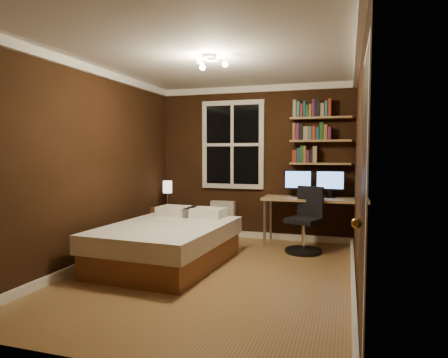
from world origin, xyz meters
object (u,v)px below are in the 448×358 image
(bed, at_px, (168,243))
(desk_lamp, at_px, (359,185))
(monitor_left, at_px, (298,183))
(nightstand, at_px, (168,222))
(monitor_right, at_px, (330,184))
(bedside_lamp, at_px, (167,194))
(desk, at_px, (315,202))
(office_chair, at_px, (305,228))
(radiator, at_px, (223,219))

(bed, height_order, desk_lamp, desk_lamp)
(monitor_left, bearing_deg, nightstand, -174.86)
(monitor_right, xyz_separation_m, desk_lamp, (0.41, -0.15, 0.01))
(bed, distance_m, bedside_lamp, 1.69)
(desk, distance_m, monitor_right, 0.35)
(desk, xyz_separation_m, monitor_left, (-0.26, 0.08, 0.27))
(bedside_lamp, relative_size, office_chair, 0.47)
(nightstand, relative_size, desk_lamp, 1.17)
(bed, distance_m, nightstand, 1.62)
(bedside_lamp, height_order, radiator, bedside_lamp)
(radiator, distance_m, monitor_right, 1.86)
(bed, bearing_deg, bedside_lamp, 118.87)
(nightstand, height_order, monitor_left, monitor_left)
(nightstand, bearing_deg, bed, -58.07)
(bed, relative_size, radiator, 3.25)
(nightstand, distance_m, monitor_left, 2.24)
(office_chair, bearing_deg, bed, -121.58)
(bedside_lamp, height_order, office_chair, bedside_lamp)
(monitor_left, height_order, desk_lamp, desk_lamp)
(desk_lamp, bearing_deg, monitor_right, 160.12)
(office_chair, bearing_deg, monitor_right, 80.62)
(desk, height_order, desk_lamp, desk_lamp)
(bed, height_order, bedside_lamp, bedside_lamp)
(monitor_right, distance_m, desk_lamp, 0.44)
(bedside_lamp, relative_size, desk_lamp, 0.99)
(bedside_lamp, relative_size, monitor_right, 1.00)
(nightstand, height_order, office_chair, office_chair)
(nightstand, height_order, desk_lamp, desk_lamp)
(nightstand, distance_m, office_chair, 2.32)
(radiator, bearing_deg, monitor_right, -4.05)
(nightstand, bearing_deg, office_chair, -1.11)
(monitor_right, bearing_deg, nightstand, -175.80)
(monitor_left, xyz_separation_m, office_chair, (0.17, -0.50, -0.60))
(nightstand, distance_m, desk, 2.43)
(bedside_lamp, xyz_separation_m, desk, (2.39, 0.11, -0.06))
(bedside_lamp, xyz_separation_m, radiator, (0.87, 0.31, -0.43))
(bedside_lamp, xyz_separation_m, desk_lamp, (3.02, 0.04, 0.22))
(desk, bearing_deg, radiator, 172.48)
(nightstand, bearing_deg, desk, 9.26)
(monitor_left, bearing_deg, monitor_right, 0.00)
(bed, height_order, radiator, bed)
(radiator, bearing_deg, monitor_left, -5.59)
(desk, bearing_deg, monitor_right, 19.70)
(nightstand, relative_size, radiator, 0.85)
(bed, height_order, monitor_right, monitor_right)
(desk_lamp, distance_m, office_chair, 1.01)
(nightstand, bearing_deg, monitor_left, 11.68)
(bed, bearing_deg, desk, 46.53)
(bed, xyz_separation_m, monitor_left, (1.43, 1.66, 0.67))
(nightstand, distance_m, monitor_right, 2.70)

